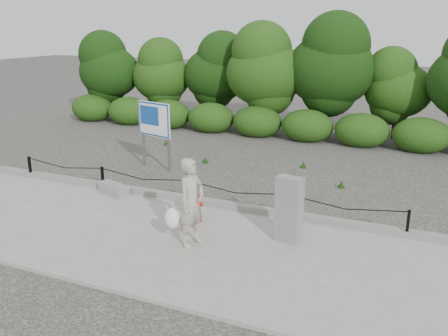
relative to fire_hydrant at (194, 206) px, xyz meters
The scene contains 10 objects.
ground 1.22m from the fire_hydrant, 125.26° to the left, with size 90.00×90.00×0.00m, color #2D2B28.
sidewalk 1.31m from the fire_hydrant, 121.87° to the right, with size 14.00×4.00×0.08m, color gray.
curb 1.22m from the fire_hydrant, 123.87° to the left, with size 14.00×0.22×0.14m, color slate.
chain_barrier 1.15m from the fire_hydrant, 125.26° to the left, with size 10.06×0.06×0.60m.
treeline 10.05m from the fire_hydrant, 91.87° to the left, with size 20.06×3.42×4.60m.
fire_hydrant is the anchor object (origin of this frame).
pedestrian 1.29m from the fire_hydrant, 66.20° to the right, with size 0.77×0.71×1.75m.
concrete_block 2.74m from the fire_hydrant, 165.50° to the left, with size 0.88×0.31×0.28m, color gray.
utility_cabinet 2.19m from the fire_hydrant, ahead, with size 0.55×0.41×1.46m.
advertising_sign 4.52m from the fire_hydrant, 132.37° to the left, with size 1.25×0.39×2.04m.
Camera 1 is at (5.10, -9.53, 4.22)m, focal length 38.00 mm.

